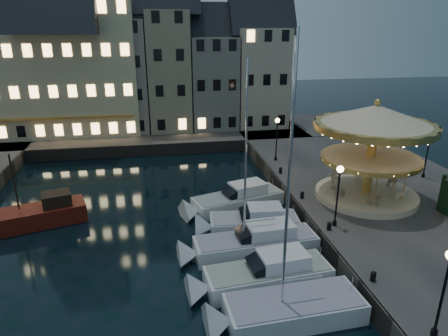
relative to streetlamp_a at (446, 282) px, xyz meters
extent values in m
plane|color=black|center=(-7.20, 9.00, -4.02)|extent=(160.00, 160.00, 0.00)
cube|color=#474442|center=(6.80, 15.00, -3.37)|extent=(16.00, 56.00, 1.30)
cube|color=#474442|center=(-15.20, 37.00, -3.37)|extent=(44.00, 12.00, 1.30)
cube|color=#47423A|center=(-1.20, 15.00, -3.37)|extent=(0.15, 44.00, 1.30)
cube|color=#47423A|center=(-13.20, 31.00, -3.37)|extent=(48.00, 0.15, 1.30)
cylinder|color=black|center=(0.00, 0.00, -2.57)|extent=(0.28, 0.28, 0.30)
cylinder|color=black|center=(0.00, 0.00, -0.82)|extent=(0.12, 0.12, 3.80)
cylinder|color=black|center=(0.00, 10.00, -2.57)|extent=(0.28, 0.28, 0.30)
cylinder|color=black|center=(0.00, 10.00, -0.82)|extent=(0.12, 0.12, 3.80)
sphere|color=#FFD18C|center=(0.00, 10.00, 1.23)|extent=(0.44, 0.44, 0.44)
cylinder|color=black|center=(0.00, 23.50, -2.57)|extent=(0.28, 0.28, 0.30)
cylinder|color=black|center=(0.00, 23.50, -0.82)|extent=(0.12, 0.12, 3.80)
sphere|color=#FFD18C|center=(0.00, 23.50, 1.23)|extent=(0.44, 0.44, 0.44)
cylinder|color=black|center=(11.30, 17.00, -2.57)|extent=(0.28, 0.28, 0.30)
cylinder|color=black|center=(11.30, 17.00, -0.82)|extent=(0.12, 0.12, 3.80)
sphere|color=#FFD18C|center=(11.30, 17.00, 1.23)|extent=(0.44, 0.44, 0.44)
cylinder|color=black|center=(-0.60, 4.00, -2.52)|extent=(0.28, 0.28, 0.40)
sphere|color=black|center=(-0.60, 4.00, -2.30)|extent=(0.30, 0.30, 0.30)
cylinder|color=black|center=(-0.60, 9.50, -2.52)|extent=(0.28, 0.28, 0.40)
sphere|color=black|center=(-0.60, 9.50, -2.30)|extent=(0.30, 0.30, 0.30)
cylinder|color=black|center=(-0.60, 14.50, -2.52)|extent=(0.28, 0.28, 0.40)
sphere|color=black|center=(-0.60, 14.50, -2.30)|extent=(0.30, 0.30, 0.30)
cylinder|color=black|center=(-0.60, 20.00, -2.52)|extent=(0.28, 0.28, 0.40)
sphere|color=black|center=(-0.60, 20.00, -2.30)|extent=(0.30, 0.30, 0.30)
cube|color=gray|center=(-26.70, 39.00, 2.78)|extent=(5.00, 8.00, 11.00)
cube|color=slate|center=(-21.25, 39.00, 3.28)|extent=(5.60, 8.00, 12.00)
cube|color=gray|center=(-15.20, 39.00, 3.78)|extent=(6.20, 8.00, 13.00)
cube|color=gray|center=(-9.45, 39.00, 4.28)|extent=(5.00, 8.00, 14.00)
cube|color=slate|center=(-4.00, 39.00, 2.78)|extent=(5.60, 8.00, 11.00)
cube|color=#B0A58A|center=(2.05, 39.00, 3.28)|extent=(6.20, 8.00, 12.00)
cube|color=beige|center=(-21.20, 39.00, 4.78)|extent=(16.00, 9.00, 15.00)
cube|color=silver|center=(-4.98, 3.46, -3.57)|extent=(6.92, 2.98, 1.30)
cube|color=gray|center=(-4.98, 3.46, -2.90)|extent=(6.57, 2.75, 0.10)
cylinder|color=silver|center=(-5.66, 3.42, 3.02)|extent=(0.14, 0.14, 11.87)
cube|color=silver|center=(-5.53, 6.27, -3.57)|extent=(7.19, 3.02, 1.30)
cube|color=gray|center=(-5.53, 6.27, -2.90)|extent=(6.83, 2.80, 0.10)
cube|color=silver|center=(-4.69, 6.36, -2.47)|extent=(2.82, 2.00, 0.80)
cube|color=black|center=(-6.09, 6.22, -2.57)|extent=(1.34, 1.74, 0.94)
cube|color=silver|center=(-5.39, 9.68, -3.57)|extent=(7.94, 2.83, 1.30)
cube|color=gray|center=(-5.39, 9.68, -2.90)|extent=(7.53, 2.62, 0.10)
cube|color=silver|center=(-4.46, 9.75, -2.47)|extent=(3.07, 1.92, 0.80)
cube|color=black|center=(-6.01, 9.64, -2.57)|extent=(1.40, 1.69, 0.99)
cylinder|color=silver|center=(-6.17, 9.63, 2.33)|extent=(0.14, 0.14, 10.49)
cube|color=silver|center=(-4.85, 12.36, -3.57)|extent=(6.32, 2.91, 1.30)
cube|color=gray|center=(-4.85, 12.36, -2.90)|extent=(6.00, 2.70, 0.10)
cube|color=silver|center=(-4.11, 12.29, -2.47)|extent=(2.48, 1.97, 0.80)
cube|color=black|center=(-5.33, 12.40, -2.57)|extent=(1.21, 1.74, 0.89)
cube|color=silver|center=(-5.17, 16.42, -3.57)|extent=(7.58, 4.40, 1.30)
cube|color=gray|center=(-5.17, 16.42, -2.90)|extent=(7.18, 4.11, 0.10)
cube|color=silver|center=(-4.35, 16.68, -2.47)|extent=(3.14, 2.52, 0.80)
cube|color=black|center=(-5.72, 16.26, -2.57)|extent=(1.65, 1.96, 0.95)
cube|color=#5E160D|center=(-20.21, 16.09, -3.47)|extent=(7.19, 4.24, 1.50)
cube|color=black|center=(-18.77, 16.53, -2.27)|extent=(2.38, 2.14, 0.91)
cylinder|color=black|center=(-21.16, 15.79, -0.52)|extent=(0.12, 0.12, 4.08)
cylinder|color=beige|center=(4.24, 13.84, -2.48)|extent=(7.51, 7.51, 0.47)
cylinder|color=gold|center=(4.24, 13.84, 0.66)|extent=(0.66, 0.66, 5.82)
cylinder|color=beige|center=(4.24, 13.84, 0.57)|extent=(6.95, 6.95, 0.17)
cylinder|color=gold|center=(4.24, 13.84, 0.40)|extent=(7.21, 7.21, 0.33)
cone|color=beige|center=(4.24, 13.84, 3.67)|extent=(8.64, 8.64, 1.50)
cylinder|color=gold|center=(4.24, 13.84, 2.87)|extent=(8.64, 8.64, 0.47)
sphere|color=gold|center=(4.24, 13.84, 4.61)|extent=(0.47, 0.47, 0.47)
imported|color=beige|center=(6.75, 14.62, -1.78)|extent=(1.57, 1.13, 0.94)
camera|label=1|loc=(-11.10, -11.88, 9.81)|focal=32.00mm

